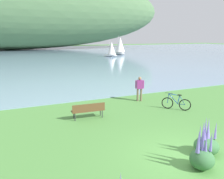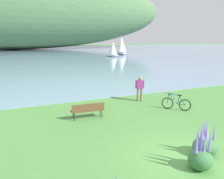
{
  "view_description": "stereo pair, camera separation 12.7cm",
  "coord_description": "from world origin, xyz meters",
  "px_view_note": "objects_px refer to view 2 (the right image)",
  "views": [
    {
      "loc": [
        -5.76,
        -6.22,
        4.49
      ],
      "look_at": [
        0.27,
        7.41,
        1.0
      ],
      "focal_mm": 37.49,
      "sensor_mm": 36.0,
      "label": 1
    },
    {
      "loc": [
        -5.64,
        -6.27,
        4.49
      ],
      "look_at": [
        0.27,
        7.41,
        1.0
      ],
      "focal_mm": 37.49,
      "sensor_mm": 36.0,
      "label": 2
    }
  ],
  "objects_px": {
    "bicycle_leaning_near_bench": "(176,103)",
    "sailboat_mid_bay": "(121,46)",
    "person_at_shoreline": "(140,87)",
    "park_bench_near_camera": "(88,109)",
    "sailboat_nearest_to_shore": "(113,49)"
  },
  "relations": [
    {
      "from": "person_at_shoreline",
      "to": "sailboat_nearest_to_shore",
      "type": "xyz_separation_m",
      "value": [
        11.7,
        31.44,
        0.64
      ]
    },
    {
      "from": "park_bench_near_camera",
      "to": "sailboat_mid_bay",
      "type": "relative_size",
      "value": 0.42
    },
    {
      "from": "bicycle_leaning_near_bench",
      "to": "sailboat_nearest_to_shore",
      "type": "distance_m",
      "value": 35.66
    },
    {
      "from": "sailboat_mid_bay",
      "to": "park_bench_near_camera",
      "type": "bearing_deg",
      "value": -118.09
    },
    {
      "from": "bicycle_leaning_near_bench",
      "to": "sailboat_mid_bay",
      "type": "bearing_deg",
      "value": 69.12
    },
    {
      "from": "bicycle_leaning_near_bench",
      "to": "person_at_shoreline",
      "type": "xyz_separation_m",
      "value": [
        -1.08,
        2.58,
        0.58
      ]
    },
    {
      "from": "bicycle_leaning_near_bench",
      "to": "sailboat_mid_bay",
      "type": "xyz_separation_m",
      "value": [
        14.47,
        37.91,
        1.68
      ]
    },
    {
      "from": "person_at_shoreline",
      "to": "sailboat_mid_bay",
      "type": "relative_size",
      "value": 0.4
    },
    {
      "from": "person_at_shoreline",
      "to": "park_bench_near_camera",
      "type": "bearing_deg",
      "value": -156.02
    },
    {
      "from": "sailboat_nearest_to_shore",
      "to": "sailboat_mid_bay",
      "type": "relative_size",
      "value": 0.77
    },
    {
      "from": "person_at_shoreline",
      "to": "sailboat_nearest_to_shore",
      "type": "distance_m",
      "value": 33.56
    },
    {
      "from": "sailboat_nearest_to_shore",
      "to": "sailboat_mid_bay",
      "type": "distance_m",
      "value": 5.49
    },
    {
      "from": "park_bench_near_camera",
      "to": "bicycle_leaning_near_bench",
      "type": "xyz_separation_m",
      "value": [
        5.43,
        -0.64,
        -0.12
      ]
    },
    {
      "from": "bicycle_leaning_near_bench",
      "to": "sailboat_nearest_to_shore",
      "type": "relative_size",
      "value": 0.4
    },
    {
      "from": "park_bench_near_camera",
      "to": "sailboat_nearest_to_shore",
      "type": "height_order",
      "value": "sailboat_nearest_to_shore"
    }
  ]
}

